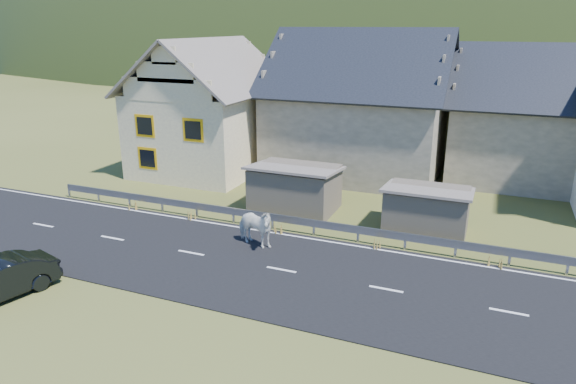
% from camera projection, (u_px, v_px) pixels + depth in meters
% --- Properties ---
extents(ground, '(160.00, 160.00, 0.00)m').
position_uv_depth(ground, '(281.00, 271.00, 19.48)').
color(ground, '#3E4219').
rests_on(ground, ground).
extents(road, '(60.00, 7.00, 0.04)m').
position_uv_depth(road, '(281.00, 270.00, 19.47)').
color(road, black).
rests_on(road, ground).
extents(lane_markings, '(60.00, 6.60, 0.01)m').
position_uv_depth(lane_markings, '(281.00, 270.00, 19.46)').
color(lane_markings, silver).
rests_on(lane_markings, road).
extents(guardrail, '(28.10, 0.09, 0.75)m').
position_uv_depth(guardrail, '(314.00, 224.00, 22.54)').
color(guardrail, '#93969B').
rests_on(guardrail, ground).
extents(shed_left, '(4.30, 3.30, 2.40)m').
position_uv_depth(shed_left, '(295.00, 189.00, 25.57)').
color(shed_left, brown).
rests_on(shed_left, ground).
extents(shed_right, '(3.80, 2.90, 2.20)m').
position_uv_depth(shed_right, '(427.00, 211.00, 22.83)').
color(shed_right, brown).
rests_on(shed_right, ground).
extents(house_cream, '(7.80, 9.80, 8.30)m').
position_uv_depth(house_cream, '(209.00, 100.00, 32.27)').
color(house_cream, '#FCEAB1').
rests_on(house_cream, ground).
extents(house_stone_a, '(10.80, 9.80, 8.90)m').
position_uv_depth(house_stone_a, '(361.00, 97.00, 31.59)').
color(house_stone_a, tan).
rests_on(house_stone_a, ground).
extents(house_stone_b, '(9.80, 8.80, 8.10)m').
position_uv_depth(house_stone_b, '(536.00, 108.00, 29.89)').
color(house_stone_b, tan).
rests_on(house_stone_b, ground).
extents(mountain, '(440.00, 280.00, 260.00)m').
position_uv_depth(mountain, '(491.00, 110.00, 182.31)').
color(mountain, '#223413').
rests_on(mountain, ground).
extents(conifer_patch, '(76.00, 50.00, 28.00)m').
position_uv_depth(conifer_patch, '(251.00, 36.00, 134.15)').
color(conifer_patch, black).
rests_on(conifer_patch, ground).
extents(horse, '(1.40, 2.19, 1.71)m').
position_uv_depth(horse, '(254.00, 227.00, 21.32)').
color(horse, white).
rests_on(horse, road).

